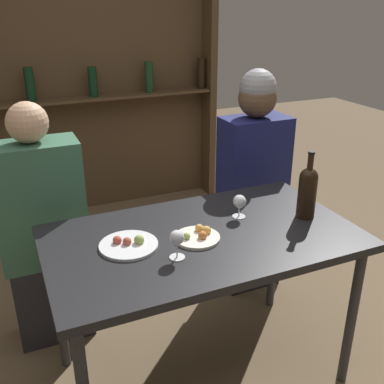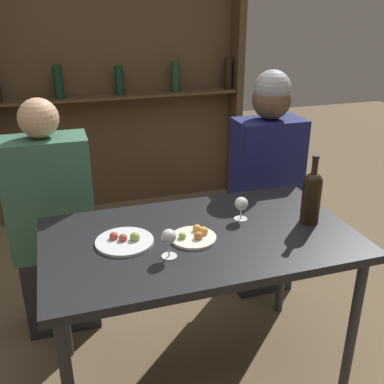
{
  "view_description": "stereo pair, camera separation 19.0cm",
  "coord_description": "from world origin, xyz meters",
  "px_view_note": "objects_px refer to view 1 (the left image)",
  "views": [
    {
      "loc": [
        -0.71,
        -1.49,
        1.65
      ],
      "look_at": [
        0.0,
        0.11,
        0.9
      ],
      "focal_mm": 42.0,
      "sensor_mm": 36.0,
      "label": 1
    },
    {
      "loc": [
        -0.53,
        -1.56,
        1.65
      ],
      "look_at": [
        0.0,
        0.11,
        0.9
      ],
      "focal_mm": 42.0,
      "sensor_mm": 36.0,
      "label": 2
    }
  ],
  "objects_px": {
    "food_plate_0": "(129,244)",
    "wine_bottle": "(307,190)",
    "seated_person_right": "(252,186)",
    "seated_person_left": "(44,236)",
    "wine_glass_1": "(177,239)",
    "food_plate_1": "(198,236)",
    "wine_glass_0": "(239,202)"
  },
  "relations": [
    {
      "from": "wine_bottle",
      "to": "wine_glass_0",
      "type": "bearing_deg",
      "value": 157.27
    },
    {
      "from": "food_plate_0",
      "to": "seated_person_right",
      "type": "relative_size",
      "value": 0.18
    },
    {
      "from": "food_plate_0",
      "to": "seated_person_right",
      "type": "height_order",
      "value": "seated_person_right"
    },
    {
      "from": "wine_glass_1",
      "to": "seated_person_left",
      "type": "height_order",
      "value": "seated_person_left"
    },
    {
      "from": "wine_glass_1",
      "to": "food_plate_1",
      "type": "relative_size",
      "value": 0.62
    },
    {
      "from": "wine_bottle",
      "to": "seated_person_right",
      "type": "distance_m",
      "value": 0.65
    },
    {
      "from": "wine_bottle",
      "to": "wine_glass_1",
      "type": "relative_size",
      "value": 2.65
    },
    {
      "from": "food_plate_1",
      "to": "food_plate_0",
      "type": "bearing_deg",
      "value": 169.31
    },
    {
      "from": "wine_glass_0",
      "to": "seated_person_right",
      "type": "relative_size",
      "value": 0.08
    },
    {
      "from": "wine_glass_0",
      "to": "wine_glass_1",
      "type": "distance_m",
      "value": 0.44
    },
    {
      "from": "wine_glass_1",
      "to": "seated_person_right",
      "type": "bearing_deg",
      "value": 42.88
    },
    {
      "from": "food_plate_1",
      "to": "seated_person_right",
      "type": "relative_size",
      "value": 0.14
    },
    {
      "from": "wine_glass_0",
      "to": "food_plate_1",
      "type": "distance_m",
      "value": 0.28
    },
    {
      "from": "food_plate_0",
      "to": "seated_person_left",
      "type": "distance_m",
      "value": 0.64
    },
    {
      "from": "wine_glass_1",
      "to": "food_plate_0",
      "type": "bearing_deg",
      "value": 132.44
    },
    {
      "from": "wine_bottle",
      "to": "seated_person_left",
      "type": "xyz_separation_m",
      "value": [
        -1.09,
        0.6,
        -0.29
      ]
    },
    {
      "from": "wine_bottle",
      "to": "food_plate_0",
      "type": "bearing_deg",
      "value": 175.66
    },
    {
      "from": "food_plate_1",
      "to": "seated_person_left",
      "type": "bearing_deg",
      "value": 133.23
    },
    {
      "from": "seated_person_left",
      "to": "seated_person_right",
      "type": "relative_size",
      "value": 0.94
    },
    {
      "from": "wine_glass_1",
      "to": "food_plate_0",
      "type": "distance_m",
      "value": 0.22
    },
    {
      "from": "wine_bottle",
      "to": "food_plate_1",
      "type": "relative_size",
      "value": 1.63
    },
    {
      "from": "wine_bottle",
      "to": "wine_glass_1",
      "type": "bearing_deg",
      "value": -171.74
    },
    {
      "from": "wine_bottle",
      "to": "wine_glass_1",
      "type": "distance_m",
      "value": 0.67
    },
    {
      "from": "wine_bottle",
      "to": "food_plate_0",
      "type": "relative_size",
      "value": 1.31
    },
    {
      "from": "wine_glass_1",
      "to": "seated_person_left",
      "type": "xyz_separation_m",
      "value": [
        -0.42,
        0.7,
        -0.25
      ]
    },
    {
      "from": "wine_glass_0",
      "to": "food_plate_0",
      "type": "bearing_deg",
      "value": -174.14
    },
    {
      "from": "wine_glass_0",
      "to": "food_plate_1",
      "type": "relative_size",
      "value": 0.56
    },
    {
      "from": "food_plate_1",
      "to": "wine_glass_1",
      "type": "bearing_deg",
      "value": -142.14
    },
    {
      "from": "wine_bottle",
      "to": "seated_person_left",
      "type": "bearing_deg",
      "value": 150.93
    },
    {
      "from": "seated_person_right",
      "to": "food_plate_1",
      "type": "bearing_deg",
      "value": -136.13
    },
    {
      "from": "food_plate_0",
      "to": "wine_bottle",
      "type": "bearing_deg",
      "value": -4.34
    },
    {
      "from": "food_plate_1",
      "to": "seated_person_left",
      "type": "height_order",
      "value": "seated_person_left"
    }
  ]
}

